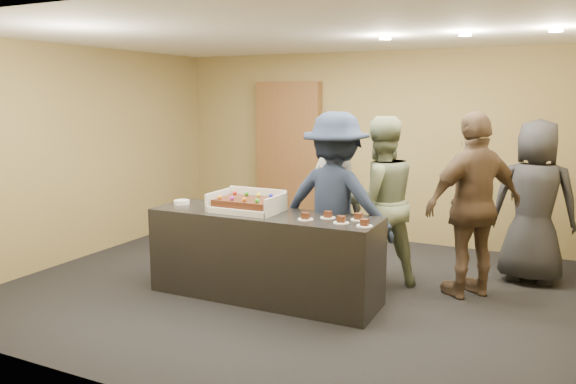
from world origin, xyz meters
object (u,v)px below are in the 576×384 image
at_px(storage_cabinet, 288,157).
at_px(person_server_grey, 335,206).
at_px(plate_stack, 182,202).
at_px(person_navy_man, 335,204).
at_px(sheet_cake, 246,202).
at_px(person_dark_suit, 534,202).
at_px(person_brown_extra, 474,205).
at_px(serving_counter, 264,256).
at_px(cake_box, 248,206).
at_px(person_sage_man, 379,202).

height_order(storage_cabinet, person_server_grey, storage_cabinet).
distance_m(plate_stack, person_server_grey, 1.69).
bearing_deg(plate_stack, person_navy_man, 15.29).
bearing_deg(sheet_cake, person_dark_suit, 33.96).
height_order(sheet_cake, person_brown_extra, person_brown_extra).
xyz_separation_m(serving_counter, cake_box, (-0.20, 0.03, 0.50)).
bearing_deg(person_server_grey, person_sage_man, -145.62).
height_order(plate_stack, person_dark_suit, person_dark_suit).
xyz_separation_m(sheet_cake, person_navy_man, (0.80, 0.47, -0.04)).
height_order(person_navy_man, person_dark_suit, person_navy_man).
relative_size(serving_counter, person_sage_man, 1.29).
relative_size(sheet_cake, person_dark_suit, 0.33).
bearing_deg(sheet_cake, cake_box, 89.05).
relative_size(person_sage_man, person_navy_man, 0.97).
height_order(serving_counter, sheet_cake, sheet_cake).
height_order(person_server_grey, person_dark_suit, person_dark_suit).
bearing_deg(person_brown_extra, serving_counter, -18.15).
bearing_deg(person_sage_man, cake_box, -1.23).
distance_m(cake_box, person_dark_suit, 3.18).
xyz_separation_m(person_navy_man, person_dark_suit, (1.85, 1.32, -0.04)).
xyz_separation_m(cake_box, person_server_grey, (0.68, 0.73, -0.06)).
distance_m(serving_counter, person_navy_man, 0.91).
relative_size(storage_cabinet, person_server_grey, 1.30).
bearing_deg(person_sage_man, person_dark_suit, 169.92).
height_order(plate_stack, person_navy_man, person_navy_man).
xyz_separation_m(cake_box, person_dark_suit, (2.65, 1.76, -0.03)).
relative_size(cake_box, sheet_cake, 1.17).
bearing_deg(person_navy_man, person_dark_suit, -144.30).
bearing_deg(serving_counter, storage_cabinet, 110.81).
height_order(person_sage_man, person_navy_man, person_navy_man).
height_order(serving_counter, person_server_grey, person_server_grey).
relative_size(serving_counter, person_navy_man, 1.25).
distance_m(serving_counter, person_brown_extra, 2.23).
bearing_deg(cake_box, person_dark_suit, 33.58).
distance_m(cake_box, plate_stack, 0.84).
distance_m(serving_counter, plate_stack, 1.14).
distance_m(person_navy_man, person_brown_extra, 1.42).
xyz_separation_m(serving_counter, person_dark_suit, (2.45, 1.79, 0.47)).
distance_m(sheet_cake, person_sage_man, 1.46).
xyz_separation_m(storage_cabinet, plate_stack, (0.07, -2.80, -0.22)).
xyz_separation_m(person_navy_man, person_brown_extra, (1.31, 0.55, 0.01)).
bearing_deg(person_server_grey, storage_cabinet, -38.54).
xyz_separation_m(person_server_grey, person_sage_man, (0.45, 0.17, 0.05)).
relative_size(serving_counter, person_server_grey, 1.36).
xyz_separation_m(serving_counter, sheet_cake, (-0.20, 0.00, 0.55)).
bearing_deg(person_dark_suit, sheet_cake, 32.09).
height_order(cake_box, sheet_cake, cake_box).
bearing_deg(plate_stack, person_brown_extra, 18.67).
bearing_deg(cake_box, person_sage_man, 38.43).
bearing_deg(serving_counter, person_dark_suit, 35.48).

